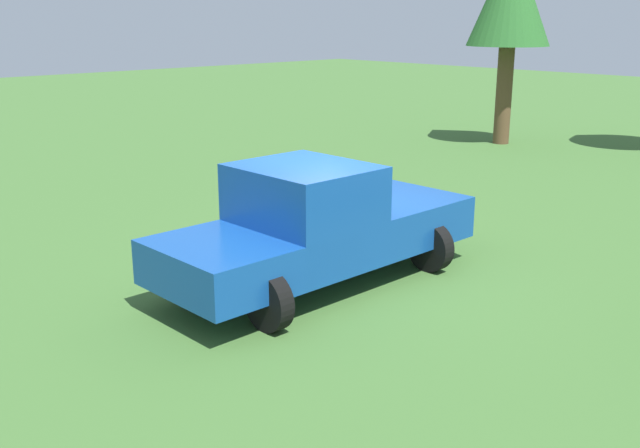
{
  "coord_description": "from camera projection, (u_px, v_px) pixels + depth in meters",
  "views": [
    {
      "loc": [
        7.45,
        -7.13,
        3.78
      ],
      "look_at": [
        0.14,
        -0.24,
        0.9
      ],
      "focal_mm": 41.07,
      "sensor_mm": 36.0,
      "label": 1
    }
  ],
  "objects": [
    {
      "name": "traffic_cone",
      "position": [
        382.0,
        178.0,
        16.29
      ],
      "size": [
        0.32,
        0.32,
        0.55
      ],
      "primitive_type": "cone",
      "color": "orange",
      "rests_on": "ground_plane"
    },
    {
      "name": "ground_plane",
      "position": [
        326.0,
        277.0,
        10.95
      ],
      "size": [
        80.0,
        80.0,
        0.0
      ],
      "primitive_type": "plane",
      "color": "#3D662D"
    },
    {
      "name": "pickup_truck",
      "position": [
        313.0,
        224.0,
        10.36
      ],
      "size": [
        2.28,
        5.01,
        1.8
      ],
      "rotation": [
        0.0,
        0.0,
        1.58
      ],
      "color": "black",
      "rests_on": "ground_plane"
    }
  ]
}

